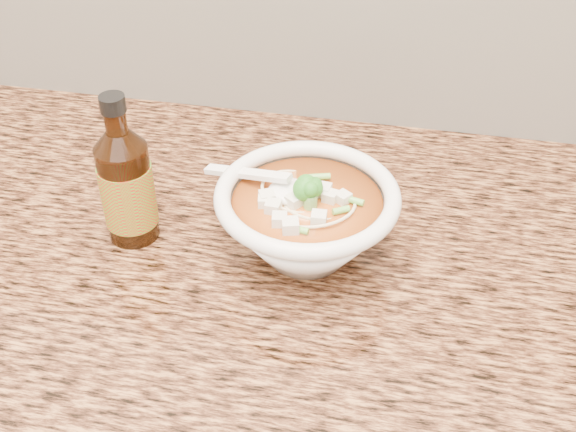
# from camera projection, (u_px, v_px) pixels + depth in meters

# --- Properties ---
(counter_slab) EXTENTS (4.00, 0.68, 0.04)m
(counter_slab) POSITION_uv_depth(u_px,v_px,m) (228.00, 272.00, 0.78)
(counter_slab) COLOR #9D6739
(counter_slab) RESTS_ON cabinet
(soup_bowl) EXTENTS (0.21, 0.19, 0.11)m
(soup_bowl) POSITION_uv_depth(u_px,v_px,m) (307.00, 222.00, 0.75)
(soup_bowl) COLOR white
(soup_bowl) RESTS_ON counter_slab
(hot_sauce_bottle) EXTENTS (0.08, 0.08, 0.17)m
(hot_sauce_bottle) POSITION_uv_depth(u_px,v_px,m) (127.00, 186.00, 0.76)
(hot_sauce_bottle) COLOR #321706
(hot_sauce_bottle) RESTS_ON counter_slab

